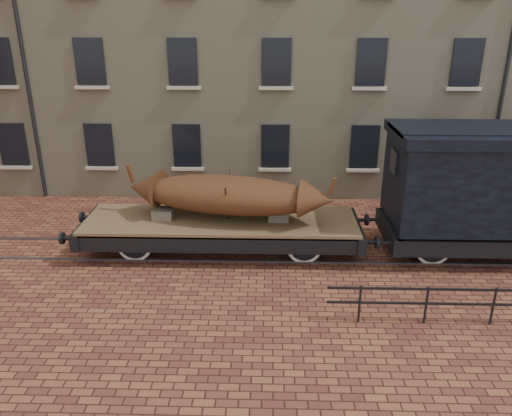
{
  "coord_description": "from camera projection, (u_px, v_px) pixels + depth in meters",
  "views": [
    {
      "loc": [
        0.78,
        -14.26,
        7.06
      ],
      "look_at": [
        0.37,
        0.5,
        1.3
      ],
      "focal_mm": 35.0,
      "sensor_mm": 36.0,
      "label": 1
    }
  ],
  "objects": [
    {
      "name": "goods_van",
      "position": [
        507.0,
        178.0,
        14.75
      ],
      "size": [
        7.8,
        2.84,
        4.03
      ],
      "color": "black",
      "rests_on": "ground"
    },
    {
      "name": "warehouse_cream",
      "position": [
        320.0,
        15.0,
        22.55
      ],
      "size": [
        40.0,
        10.19,
        14.0
      ],
      "color": "tan",
      "rests_on": "ground"
    },
    {
      "name": "flatcar_wagon",
      "position": [
        221.0,
        226.0,
        15.56
      ],
      "size": [
        9.49,
        2.57,
        1.43
      ],
      "color": "brown",
      "rests_on": "ground"
    },
    {
      "name": "ground",
      "position": [
        244.0,
        252.0,
        15.87
      ],
      "size": [
        90.0,
        90.0,
        0.0
      ],
      "primitive_type": "plane",
      "color": "#552820"
    },
    {
      "name": "rail_track",
      "position": [
        244.0,
        251.0,
        15.86
      ],
      "size": [
        30.0,
        1.52,
        0.06
      ],
      "color": "#59595E",
      "rests_on": "ground"
    },
    {
      "name": "iron_boat",
      "position": [
        228.0,
        195.0,
        15.18
      ],
      "size": [
        6.46,
        2.7,
        1.56
      ],
      "color": "#512C0F",
      "rests_on": "flatcar_wagon"
    }
  ]
}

